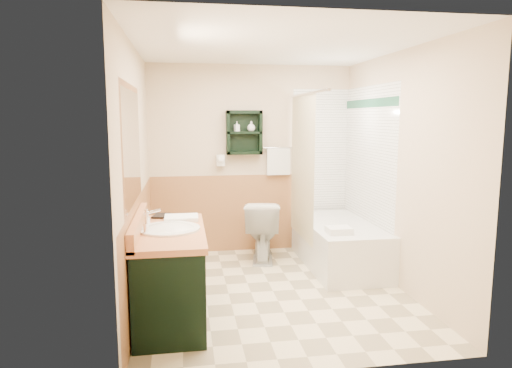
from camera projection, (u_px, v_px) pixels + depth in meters
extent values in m
plane|color=beige|center=(273.00, 291.00, 4.60)|extent=(3.00, 3.00, 0.00)
cube|color=beige|center=(251.00, 159.00, 5.92)|extent=(2.60, 0.04, 2.40)
cube|color=beige|center=(134.00, 176.00, 4.22)|extent=(0.04, 3.00, 2.40)
cube|color=beige|center=(401.00, 171.00, 4.64)|extent=(0.04, 3.00, 2.40)
cube|color=white|center=(274.00, 44.00, 4.25)|extent=(2.60, 3.00, 0.04)
cube|color=black|center=(244.00, 132.00, 5.74)|extent=(0.45, 0.15, 0.55)
cylinder|color=silver|center=(307.00, 94.00, 5.13)|extent=(0.03, 1.60, 0.03)
cube|color=black|center=(171.00, 275.00, 3.92)|extent=(0.59, 1.25, 0.79)
cube|color=silver|center=(340.00, 245.00, 5.34)|extent=(0.78, 1.50, 0.52)
imported|color=silver|center=(262.00, 230.00, 5.59)|extent=(0.54, 0.81, 0.73)
cube|color=white|center=(181.00, 218.00, 4.22)|extent=(0.31, 0.24, 0.04)
imported|color=black|center=(153.00, 206.00, 4.35)|extent=(0.15, 0.05, 0.20)
cube|color=white|center=(339.00, 230.00, 4.82)|extent=(0.25, 0.21, 0.07)
imported|color=silver|center=(237.00, 129.00, 5.71)|extent=(0.09, 0.14, 0.06)
imported|color=silver|center=(251.00, 127.00, 5.74)|extent=(0.11, 0.14, 0.10)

